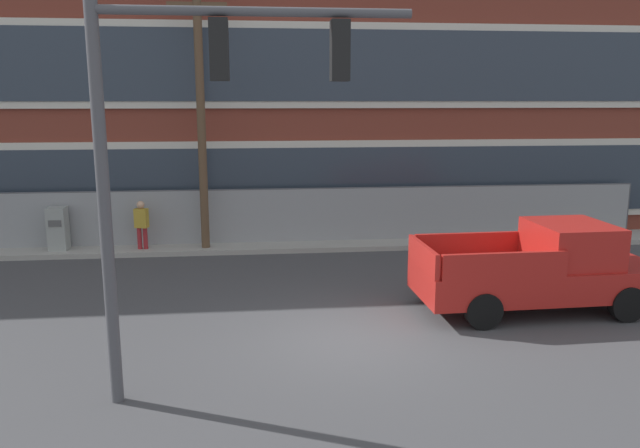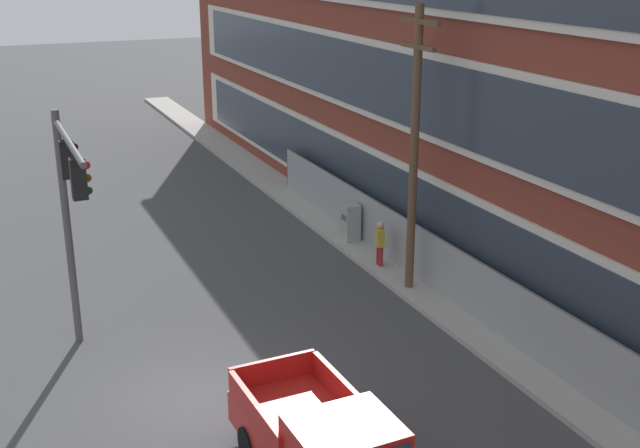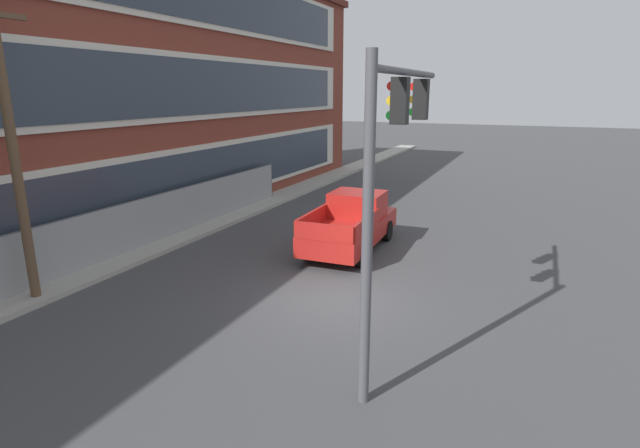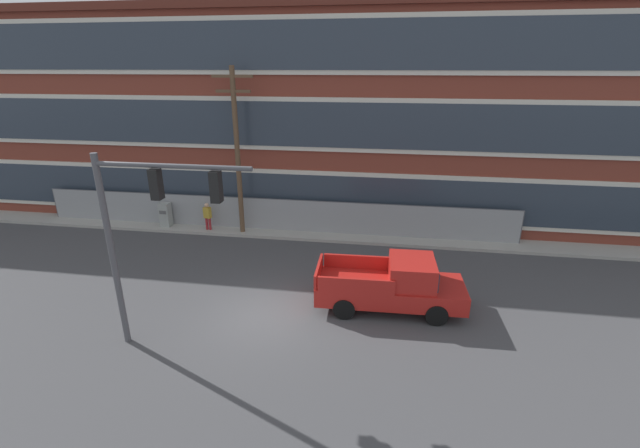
# 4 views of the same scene
# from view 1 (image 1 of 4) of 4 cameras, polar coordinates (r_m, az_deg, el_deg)

# --- Properties ---
(ground_plane) EXTENTS (160.00, 160.00, 0.00)m
(ground_plane) POSITION_cam_1_polar(r_m,az_deg,el_deg) (12.92, 2.53, -10.54)
(ground_plane) COLOR #424244
(sidewalk_building_side) EXTENTS (80.00, 1.63, 0.16)m
(sidewalk_building_side) POSITION_cam_1_polar(r_m,az_deg,el_deg) (20.58, -0.84, -1.90)
(sidewalk_building_side) COLOR #9E9B93
(sidewalk_building_side) RESTS_ON ground
(brick_mill_building) EXTENTS (53.89, 9.89, 11.75)m
(brick_mill_building) POSITION_cam_1_polar(r_m,az_deg,el_deg) (25.49, -10.45, 13.64)
(brick_mill_building) COLOR brown
(brick_mill_building) RESTS_ON ground
(chain_link_fence) EXTENTS (26.37, 0.06, 1.94)m
(chain_link_fence) POSITION_cam_1_polar(r_m,az_deg,el_deg) (20.56, -6.44, 0.59)
(chain_link_fence) COLOR gray
(chain_link_fence) RESTS_ON ground
(traffic_signal_mast) EXTENTS (4.80, 0.43, 6.39)m
(traffic_signal_mast) POSITION_cam_1_polar(r_m,az_deg,el_deg) (9.73, -11.99, 9.08)
(traffic_signal_mast) COLOR #4C4C51
(traffic_signal_mast) RESTS_ON ground
(pickup_truck_red) EXTENTS (5.62, 2.32, 2.04)m
(pickup_truck_red) POSITION_cam_1_polar(r_m,az_deg,el_deg) (15.23, 19.68, -3.98)
(pickup_truck_red) COLOR #AD1E19
(pickup_truck_red) RESTS_ON ground
(utility_pole_near_corner) EXTENTS (2.07, 0.26, 8.74)m
(utility_pole_near_corner) POSITION_cam_1_polar(r_m,az_deg,el_deg) (19.67, -10.88, 11.07)
(utility_pole_near_corner) COLOR brown
(utility_pole_near_corner) RESTS_ON ground
(electrical_cabinet) EXTENTS (0.55, 0.57, 1.51)m
(electrical_cabinet) POSITION_cam_1_polar(r_m,az_deg,el_deg) (21.10, -22.81, -0.60)
(electrical_cabinet) COLOR #939993
(electrical_cabinet) RESTS_ON ground
(pedestrian_near_cabinet) EXTENTS (0.45, 0.34, 1.69)m
(pedestrian_near_cabinet) POSITION_cam_1_polar(r_m,az_deg,el_deg) (20.29, -15.99, 0.04)
(pedestrian_near_cabinet) COLOR maroon
(pedestrian_near_cabinet) RESTS_ON ground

